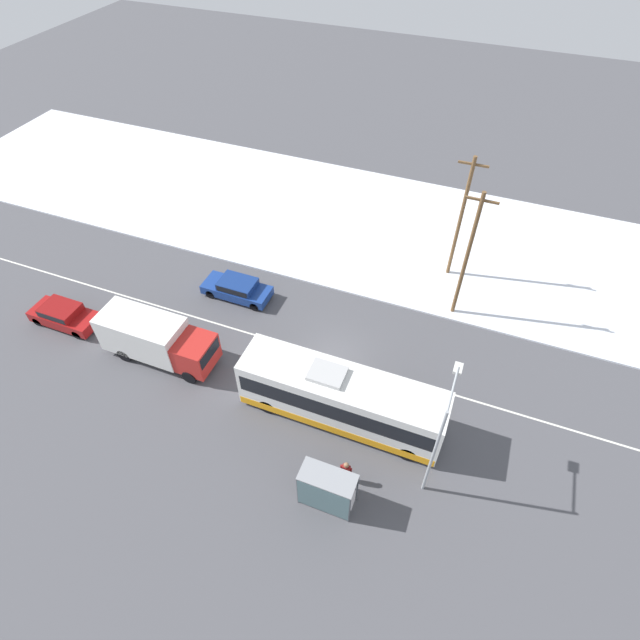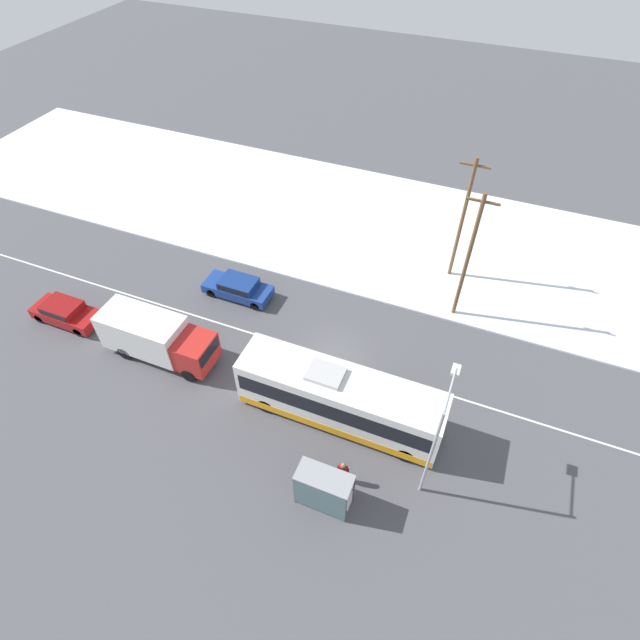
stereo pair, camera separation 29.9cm
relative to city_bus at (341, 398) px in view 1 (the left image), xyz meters
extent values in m
plane|color=#4C4C51|center=(-1.81, 3.61, -1.68)|extent=(120.00, 120.00, 0.00)
cube|color=silver|center=(-1.81, 17.10, -1.62)|extent=(80.00, 15.61, 0.12)
cube|color=silver|center=(-1.81, 3.61, -1.68)|extent=(60.00, 0.12, 0.00)
cube|color=white|center=(0.00, 0.00, 0.06)|extent=(10.70, 2.55, 2.93)
cube|color=black|center=(0.00, 0.00, 0.41)|extent=(10.27, 2.57, 1.11)
cube|color=orange|center=(0.00, 0.00, -1.14)|extent=(10.59, 2.57, 0.53)
cube|color=#B2B2B2|center=(-0.80, 0.00, 1.64)|extent=(1.80, 1.40, 0.24)
cylinder|color=black|center=(3.95, -1.13, -1.18)|extent=(1.00, 0.28, 1.00)
cylinder|color=black|center=(3.95, 1.13, -1.18)|extent=(1.00, 0.28, 1.00)
cylinder|color=black|center=(-3.75, -1.13, -1.18)|extent=(1.00, 0.28, 1.00)
cylinder|color=black|center=(-3.75, 1.13, -1.18)|extent=(1.00, 0.28, 1.00)
cube|color=silver|center=(-12.13, 0.08, -0.02)|extent=(4.95, 2.30, 2.33)
cube|color=red|center=(-8.71, 0.08, -0.28)|extent=(1.90, 2.18, 1.82)
cube|color=black|center=(-7.78, 0.08, 0.09)|extent=(0.06, 1.96, 0.80)
cylinder|color=black|center=(-8.71, -0.94, -1.23)|extent=(0.90, 0.26, 0.90)
cylinder|color=black|center=(-8.71, 1.10, -1.23)|extent=(0.90, 0.26, 0.90)
cylinder|color=black|center=(-13.12, -0.94, -1.23)|extent=(0.90, 0.26, 0.90)
cylinder|color=black|center=(-13.12, 1.10, -1.23)|extent=(0.90, 0.26, 0.90)
cube|color=navy|center=(-9.58, 6.38, -1.15)|extent=(4.55, 1.80, 0.61)
cube|color=navy|center=(-9.46, 6.38, -0.59)|extent=(2.37, 1.66, 0.50)
cube|color=black|center=(-9.46, 6.38, -0.58)|extent=(2.18, 1.69, 0.40)
cylinder|color=black|center=(-11.15, 5.59, -1.36)|extent=(0.64, 0.22, 0.64)
cylinder|color=black|center=(-11.15, 7.17, -1.36)|extent=(0.64, 0.22, 0.64)
cylinder|color=black|center=(-7.90, 5.59, -1.36)|extent=(0.64, 0.22, 0.64)
cylinder|color=black|center=(-7.90, 7.17, -1.36)|extent=(0.64, 0.22, 0.64)
cube|color=maroon|center=(-18.42, 0.23, -1.11)|extent=(4.37, 1.80, 0.69)
cube|color=maroon|center=(-18.53, 0.23, -0.52)|extent=(2.27, 1.66, 0.49)
cube|color=black|center=(-18.53, 0.23, -0.51)|extent=(2.09, 1.69, 0.39)
cylinder|color=black|center=(-16.93, -0.56, -1.36)|extent=(0.64, 0.22, 0.64)
cylinder|color=black|center=(-16.93, 1.02, -1.36)|extent=(0.64, 0.22, 0.64)
cylinder|color=black|center=(-20.00, -0.56, -1.36)|extent=(0.64, 0.22, 0.64)
cylinder|color=black|center=(-20.00, 1.02, -1.36)|extent=(0.64, 0.22, 0.64)
cylinder|color=#23232D|center=(1.34, -3.37, -1.31)|extent=(0.11, 0.11, 0.75)
cylinder|color=#23232D|center=(1.57, -3.37, -1.31)|extent=(0.11, 0.11, 0.75)
cube|color=maroon|center=(1.46, -3.37, -0.62)|extent=(0.39, 0.21, 0.62)
sphere|color=#8E6647|center=(1.46, -3.37, -0.18)|extent=(0.26, 0.26, 0.26)
cylinder|color=maroon|center=(1.21, -3.37, -0.65)|extent=(0.10, 0.10, 0.59)
cylinder|color=maroon|center=(1.70, -3.37, -0.65)|extent=(0.10, 0.10, 0.59)
cube|color=gray|center=(1.01, -4.65, 0.69)|extent=(2.57, 1.20, 0.06)
cube|color=slate|center=(1.01, -5.23, -0.48)|extent=(2.47, 0.04, 2.16)
cylinder|color=#474C51|center=(-0.24, -4.09, -0.51)|extent=(0.08, 0.08, 2.34)
cylinder|color=#474C51|center=(2.25, -4.09, -0.51)|extent=(0.08, 0.08, 2.34)
cylinder|color=#474C51|center=(-0.24, -5.21, -0.51)|extent=(0.08, 0.08, 2.34)
cylinder|color=#474C51|center=(2.25, -5.21, -0.51)|extent=(0.08, 0.08, 2.34)
cylinder|color=#9EA3A8|center=(5.06, -2.38, 1.59)|extent=(0.14, 0.14, 6.55)
cylinder|color=#9EA3A8|center=(5.06, -1.15, 4.71)|extent=(0.10, 2.48, 0.10)
cube|color=silver|center=(5.06, 0.09, 4.64)|extent=(0.36, 0.60, 0.16)
cylinder|color=brown|center=(4.09, 10.08, 2.75)|extent=(0.24, 0.24, 8.87)
cube|color=brown|center=(4.09, 10.08, 6.69)|extent=(1.80, 0.12, 0.12)
cylinder|color=brown|center=(3.04, 13.78, 2.74)|extent=(0.24, 0.24, 8.84)
cube|color=brown|center=(3.04, 13.78, 6.66)|extent=(1.80, 0.12, 0.12)
camera|label=1|loc=(4.39, -14.26, 21.25)|focal=28.00mm
camera|label=2|loc=(4.67, -14.15, 21.25)|focal=28.00mm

